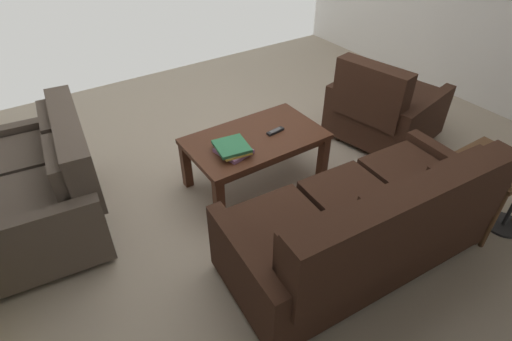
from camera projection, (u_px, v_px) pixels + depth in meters
ground_plane at (260, 174)px, 3.60m from camera, size 5.74×5.18×0.01m
sofa_main at (366, 225)px, 2.57m from camera, size 1.86×0.94×0.86m
loveseat_near at (39, 187)px, 2.89m from camera, size 1.02×1.38×0.84m
coffee_table at (255, 144)px, 3.27m from camera, size 1.11×0.65×0.46m
end_table at (492, 172)px, 2.87m from camera, size 0.49×0.49×0.54m
armchair_side at (383, 108)px, 3.85m from camera, size 1.04×1.03×0.87m
coffee_mug at (489, 156)px, 2.79m from camera, size 0.10×0.08×0.10m
book_stack at (232, 148)px, 3.02m from camera, size 0.28×0.32×0.08m
tv_remote at (275, 131)px, 3.27m from camera, size 0.16×0.06×0.02m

